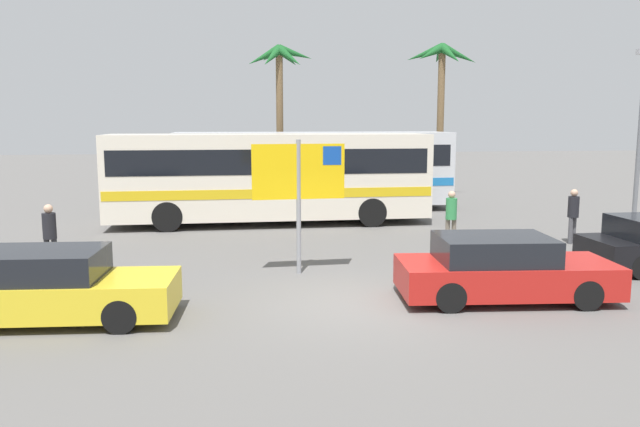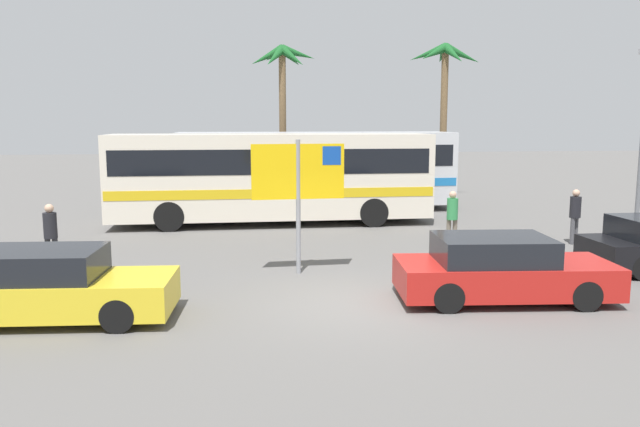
% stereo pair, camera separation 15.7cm
% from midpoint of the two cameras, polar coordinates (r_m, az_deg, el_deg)
% --- Properties ---
extents(ground, '(120.00, 120.00, 0.00)m').
position_cam_midpoint_polar(ground, '(12.68, 3.88, -8.25)').
color(ground, '#605E5B').
extents(bus_front_coach, '(11.13, 2.64, 3.17)m').
position_cam_midpoint_polar(bus_front_coach, '(22.27, -4.26, 3.63)').
color(bus_front_coach, silver).
rests_on(bus_front_coach, ground).
extents(bus_rear_coach, '(11.13, 2.64, 3.17)m').
position_cam_midpoint_polar(bus_rear_coach, '(25.70, -0.21, 4.29)').
color(bus_rear_coach, silver).
rests_on(bus_rear_coach, ground).
extents(ferry_sign, '(2.20, 0.15, 3.20)m').
position_cam_midpoint_polar(ferry_sign, '(14.79, -1.51, 3.35)').
color(ferry_sign, gray).
rests_on(ferry_sign, ground).
extents(car_yellow, '(4.45, 2.01, 1.32)m').
position_cam_midpoint_polar(car_yellow, '(12.51, -23.08, -6.12)').
color(car_yellow, yellow).
rests_on(car_yellow, ground).
extents(car_red, '(4.45, 2.16, 1.32)m').
position_cam_midpoint_polar(car_red, '(13.33, 16.44, -4.92)').
color(car_red, red).
rests_on(car_red, ground).
extents(pedestrian_near_sign, '(0.32, 0.32, 1.64)m').
position_cam_midpoint_polar(pedestrian_near_sign, '(16.61, -23.02, -1.51)').
color(pedestrian_near_sign, '#2D2D33').
rests_on(pedestrian_near_sign, ground).
extents(pedestrian_by_bus, '(0.32, 0.32, 1.63)m').
position_cam_midpoint_polar(pedestrian_by_bus, '(20.07, 22.36, 0.12)').
color(pedestrian_by_bus, '#4C4C51').
rests_on(pedestrian_by_bus, ground).
extents(pedestrian_crossing_lot, '(0.32, 0.32, 1.62)m').
position_cam_midpoint_polar(pedestrian_crossing_lot, '(18.66, 12.16, -0.03)').
color(pedestrian_crossing_lot, '#706656').
rests_on(pedestrian_crossing_lot, ground).
extents(palm_tree_seaside, '(3.07, 2.83, 7.06)m').
position_cam_midpoint_polar(palm_tree_seaside, '(29.31, -3.23, 12.36)').
color(palm_tree_seaside, brown).
rests_on(palm_tree_seaside, ground).
extents(palm_tree_inland, '(3.25, 3.31, 7.13)m').
position_cam_midpoint_polar(palm_tree_inland, '(29.81, 11.32, 12.14)').
color(palm_tree_inland, brown).
rests_on(palm_tree_inland, ground).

